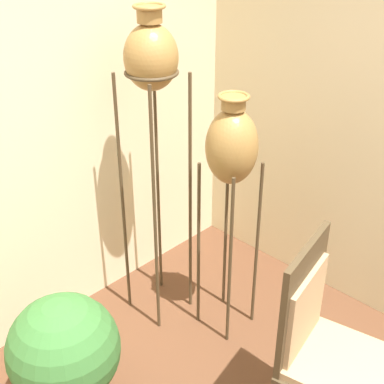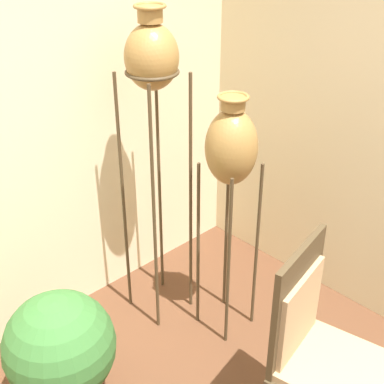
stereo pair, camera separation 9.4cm
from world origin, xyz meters
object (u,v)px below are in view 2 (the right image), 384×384
object	(u,v)px
vase_stand_tall	(152,67)
potted_plant	(61,352)
vase_stand_medium	(231,151)
chair	(319,345)

from	to	relation	value
vase_stand_tall	potted_plant	bearing A→B (deg)	-163.29
vase_stand_medium	vase_stand_tall	bearing A→B (deg)	115.01
vase_stand_tall	vase_stand_medium	bearing A→B (deg)	-64.99
vase_stand_tall	potted_plant	world-z (taller)	vase_stand_tall
vase_stand_tall	chair	world-z (taller)	vase_stand_tall
chair	vase_stand_medium	bearing A→B (deg)	58.39
chair	potted_plant	xyz separation A→B (m)	(-0.77, 1.01, -0.25)
vase_stand_tall	potted_plant	distance (m)	1.56
vase_stand_medium	potted_plant	bearing A→B (deg)	172.44
potted_plant	vase_stand_tall	bearing A→B (deg)	16.71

